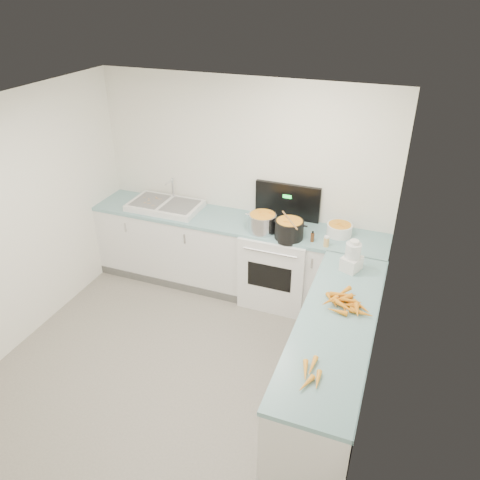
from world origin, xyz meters
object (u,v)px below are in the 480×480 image
(mixing_bowl, at_px, (339,230))
(sink, at_px, (165,205))
(black_pot, at_px, (289,230))
(spice_jar, at_px, (326,242))
(steel_pot, at_px, (262,224))
(extract_bottle, at_px, (312,237))
(food_processor, at_px, (352,257))
(stove, at_px, (278,264))

(mixing_bowl, bearing_deg, sink, -177.98)
(sink, height_order, black_pot, sink)
(black_pot, bearing_deg, spice_jar, -5.63)
(spice_jar, bearing_deg, sink, 173.76)
(sink, xyz_separation_m, steel_pot, (1.29, -0.14, 0.06))
(steel_pot, distance_m, mixing_bowl, 0.84)
(extract_bottle, bearing_deg, food_processor, -40.77)
(food_processor, bearing_deg, steel_pot, 157.14)
(extract_bottle, height_order, spice_jar, spice_jar)
(extract_bottle, height_order, food_processor, food_processor)
(spice_jar, height_order, food_processor, food_processor)
(mixing_bowl, distance_m, extract_bottle, 0.34)
(steel_pot, distance_m, food_processor, 1.13)
(sink, distance_m, mixing_bowl, 2.10)
(black_pot, height_order, food_processor, food_processor)
(black_pot, relative_size, food_processor, 0.97)
(sink, relative_size, mixing_bowl, 3.13)
(mixing_bowl, bearing_deg, food_processor, -70.37)
(spice_jar, bearing_deg, extract_bottle, 163.65)
(steel_pot, xyz_separation_m, spice_jar, (0.73, -0.08, -0.04))
(extract_bottle, bearing_deg, stove, 158.77)
(black_pot, bearing_deg, food_processor, -28.88)
(steel_pot, relative_size, extract_bottle, 3.14)
(sink, xyz_separation_m, spice_jar, (2.02, -0.22, 0.01))
(stove, distance_m, steel_pot, 0.60)
(steel_pot, bearing_deg, food_processor, -22.86)
(steel_pot, distance_m, spice_jar, 0.73)
(stove, relative_size, sink, 1.58)
(stove, height_order, spice_jar, stove)
(stove, height_order, sink, stove)
(food_processor, bearing_deg, sink, 165.99)
(spice_jar, bearing_deg, black_pot, 174.37)
(spice_jar, bearing_deg, steel_pot, 173.84)
(mixing_bowl, bearing_deg, spice_jar, -105.14)
(black_pot, bearing_deg, extract_bottle, 1.30)
(extract_bottle, relative_size, food_processor, 0.31)
(stove, distance_m, food_processor, 1.21)
(sink, relative_size, food_processor, 2.70)
(sink, xyz_separation_m, mixing_bowl, (2.10, 0.07, 0.03))
(sink, bearing_deg, black_pot, -6.40)
(steel_pot, xyz_separation_m, extract_bottle, (0.57, -0.03, -0.04))
(steel_pot, height_order, spice_jar, steel_pot)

